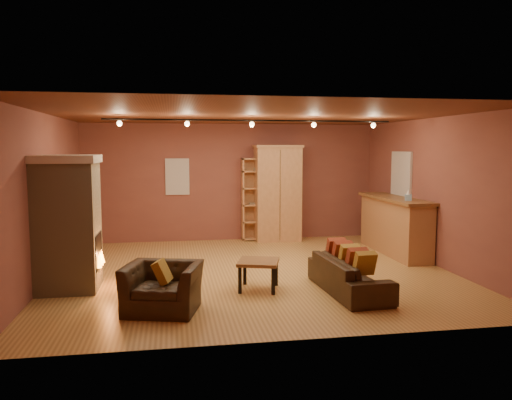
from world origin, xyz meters
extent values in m
plane|color=#A37539|center=(0.00, 0.00, 0.00)|extent=(7.00, 7.00, 0.00)
plane|color=brown|center=(0.00, 0.00, 2.80)|extent=(7.00, 7.00, 0.00)
cube|color=brown|center=(0.00, 3.25, 1.40)|extent=(7.00, 0.02, 2.80)
cube|color=brown|center=(-3.50, 0.00, 1.40)|extent=(0.02, 6.50, 2.80)
cube|color=brown|center=(3.50, 0.00, 1.40)|extent=(0.02, 6.50, 2.80)
cube|color=tan|center=(-3.05, -0.60, 1.00)|extent=(0.90, 0.90, 2.00)
cube|color=beige|center=(-3.05, -0.60, 2.06)|extent=(0.98, 0.98, 0.12)
cube|color=black|center=(-2.64, -0.60, 0.60)|extent=(0.10, 0.65, 0.55)
cone|color=orange|center=(-2.58, -0.60, 0.48)|extent=(0.10, 0.10, 0.22)
cube|color=beige|center=(-1.30, 3.23, 1.55)|extent=(0.56, 0.04, 0.86)
cube|color=tan|center=(0.63, 3.23, 0.99)|extent=(0.81, 0.04, 1.98)
cube|color=tan|center=(0.24, 3.09, 0.99)|extent=(0.04, 0.32, 1.98)
cube|color=tan|center=(1.01, 3.09, 0.99)|extent=(0.04, 0.32, 1.98)
cube|color=gray|center=(0.49, 3.09, 0.88)|extent=(0.18, 0.12, 0.05)
cube|color=black|center=(0.74, 3.09, 1.33)|extent=(0.10, 0.10, 0.12)
cube|color=tan|center=(0.63, 3.09, 0.04)|extent=(0.81, 0.32, 0.04)
cube|color=tan|center=(0.63, 3.09, 0.45)|extent=(0.81, 0.32, 0.04)
cube|color=tan|center=(0.63, 3.09, 0.86)|extent=(0.81, 0.32, 0.03)
cube|color=tan|center=(0.63, 3.09, 1.26)|extent=(0.81, 0.32, 0.04)
cube|color=tan|center=(0.63, 3.09, 1.67)|extent=(0.81, 0.32, 0.04)
cube|color=tan|center=(0.63, 3.09, 1.96)|extent=(0.81, 0.32, 0.04)
cube|color=tan|center=(1.07, 2.96, 1.12)|extent=(1.07, 0.58, 2.23)
cube|color=brown|center=(1.07, 2.67, 1.12)|extent=(0.02, 0.01, 2.13)
cube|color=tan|center=(1.07, 2.96, 2.26)|extent=(1.13, 0.64, 0.06)
cube|color=#B37F52|center=(3.20, 1.08, 0.57)|extent=(0.54, 2.38, 1.14)
cube|color=brown|center=(3.20, 1.08, 1.17)|extent=(0.66, 2.50, 0.06)
cube|color=#84AFD4|center=(3.15, 0.41, 1.26)|extent=(0.17, 0.17, 0.13)
cone|color=white|center=(3.15, 0.41, 1.38)|extent=(0.08, 0.08, 0.10)
cube|color=beige|center=(3.47, 1.40, 1.65)|extent=(0.05, 0.90, 1.00)
imported|color=black|center=(1.25, -1.50, 0.36)|extent=(0.63, 1.86, 0.72)
cube|color=#A67A2A|center=(1.28, -2.05, 0.58)|extent=(0.31, 0.25, 0.36)
cube|color=maroon|center=(1.26, -1.78, 0.58)|extent=(0.31, 0.25, 0.36)
cube|color=#A67A2A|center=(1.25, -1.50, 0.58)|extent=(0.31, 0.25, 0.36)
cube|color=maroon|center=(1.23, -1.23, 0.58)|extent=(0.31, 0.25, 0.36)
cube|color=maroon|center=(1.22, -0.95, 0.58)|extent=(0.31, 0.25, 0.36)
imported|color=black|center=(-1.58, -1.91, 0.44)|extent=(1.13, 0.88, 0.87)
cube|color=#A67A2A|center=(-1.58, -1.91, 0.55)|extent=(0.30, 0.35, 0.34)
cube|color=brown|center=(-0.11, -1.11, 0.44)|extent=(0.77, 0.77, 0.05)
cube|color=black|center=(-0.36, -1.37, 0.21)|extent=(0.05, 0.05, 0.41)
cube|color=black|center=(0.15, -1.37, 0.21)|extent=(0.05, 0.05, 0.41)
cube|color=black|center=(-0.36, -0.86, 0.21)|extent=(0.05, 0.05, 0.41)
cube|color=black|center=(0.15, -0.86, 0.21)|extent=(0.05, 0.05, 0.41)
cylinder|color=black|center=(0.00, 0.20, 2.72)|extent=(5.20, 0.03, 0.03)
sphere|color=#FFD88C|center=(-2.30, 0.20, 2.65)|extent=(0.09, 0.09, 0.09)
sphere|color=#FFD88C|center=(-1.15, 0.20, 2.65)|extent=(0.09, 0.09, 0.09)
sphere|color=#FFD88C|center=(0.00, 0.20, 2.65)|extent=(0.09, 0.09, 0.09)
sphere|color=#FFD88C|center=(1.15, 0.20, 2.65)|extent=(0.09, 0.09, 0.09)
sphere|color=#FFD88C|center=(2.30, 0.20, 2.65)|extent=(0.09, 0.09, 0.09)
camera|label=1|loc=(-1.43, -8.70, 2.23)|focal=35.00mm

